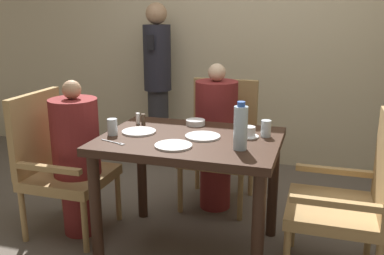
{
  "coord_description": "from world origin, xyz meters",
  "views": [
    {
      "loc": [
        0.75,
        -2.4,
        1.52
      ],
      "look_at": [
        0.0,
        0.04,
        0.82
      ],
      "focal_mm": 40.0,
      "sensor_mm": 36.0,
      "label": 1
    }
  ],
  "objects_px": {
    "plate_main_right": "(173,146)",
    "glass_tall_near": "(266,128)",
    "standing_host": "(158,79)",
    "chair_left_side": "(58,161)",
    "diner_in_left_chair": "(77,157)",
    "water_bottle": "(241,127)",
    "diner_in_far_chair": "(216,136)",
    "plate_main_left": "(203,136)",
    "chair_far_side": "(220,140)",
    "teacup_with_saucer": "(249,132)",
    "glass_tall_mid": "(112,127)",
    "bowl_small": "(196,122)",
    "chair_right_side": "(352,195)",
    "plate_dessert_center": "(139,132)"
  },
  "relations": [
    {
      "from": "chair_right_side",
      "to": "glass_tall_near",
      "type": "xyz_separation_m",
      "value": [
        -0.52,
        0.15,
        0.31
      ]
    },
    {
      "from": "standing_host",
      "to": "glass_tall_near",
      "type": "bearing_deg",
      "value": -47.99
    },
    {
      "from": "diner_in_left_chair",
      "to": "chair_right_side",
      "type": "bearing_deg",
      "value": -0.0
    },
    {
      "from": "plate_main_right",
      "to": "bowl_small",
      "type": "distance_m",
      "value": 0.5
    },
    {
      "from": "teacup_with_saucer",
      "to": "water_bottle",
      "type": "xyz_separation_m",
      "value": [
        -0.01,
        -0.25,
        0.1
      ]
    },
    {
      "from": "diner_in_left_chair",
      "to": "glass_tall_mid",
      "type": "relative_size",
      "value": 10.56
    },
    {
      "from": "diner_in_far_chair",
      "to": "plate_main_left",
      "type": "height_order",
      "value": "diner_in_far_chair"
    },
    {
      "from": "chair_far_side",
      "to": "teacup_with_saucer",
      "type": "height_order",
      "value": "chair_far_side"
    },
    {
      "from": "teacup_with_saucer",
      "to": "glass_tall_near",
      "type": "xyz_separation_m",
      "value": [
        0.1,
        0.04,
        0.02
      ]
    },
    {
      "from": "diner_in_far_chair",
      "to": "water_bottle",
      "type": "relative_size",
      "value": 4.21
    },
    {
      "from": "diner_in_far_chair",
      "to": "chair_right_side",
      "type": "height_order",
      "value": "diner_in_far_chair"
    },
    {
      "from": "chair_far_side",
      "to": "plate_main_right",
      "type": "bearing_deg",
      "value": -91.91
    },
    {
      "from": "chair_left_side",
      "to": "glass_tall_mid",
      "type": "height_order",
      "value": "chair_left_side"
    },
    {
      "from": "chair_right_side",
      "to": "glass_tall_mid",
      "type": "bearing_deg",
      "value": -176.15
    },
    {
      "from": "plate_dessert_center",
      "to": "water_bottle",
      "type": "bearing_deg",
      "value": -12.02
    },
    {
      "from": "diner_in_left_chair",
      "to": "chair_far_side",
      "type": "xyz_separation_m",
      "value": [
        0.81,
        0.82,
        -0.04
      ]
    },
    {
      "from": "water_bottle",
      "to": "glass_tall_mid",
      "type": "relative_size",
      "value": 2.65
    },
    {
      "from": "diner_in_far_chair",
      "to": "plate_main_left",
      "type": "distance_m",
      "value": 0.68
    },
    {
      "from": "chair_far_side",
      "to": "diner_in_far_chair",
      "type": "relative_size",
      "value": 0.86
    },
    {
      "from": "chair_far_side",
      "to": "standing_host",
      "type": "bearing_deg",
      "value": 138.38
    },
    {
      "from": "chair_far_side",
      "to": "chair_right_side",
      "type": "relative_size",
      "value": 1.0
    },
    {
      "from": "diner_in_left_chair",
      "to": "bowl_small",
      "type": "distance_m",
      "value": 0.84
    },
    {
      "from": "diner_in_far_chair",
      "to": "glass_tall_near",
      "type": "height_order",
      "value": "diner_in_far_chair"
    },
    {
      "from": "diner_in_left_chair",
      "to": "water_bottle",
      "type": "distance_m",
      "value": 1.2
    },
    {
      "from": "chair_right_side",
      "to": "water_bottle",
      "type": "height_order",
      "value": "water_bottle"
    },
    {
      "from": "diner_in_left_chair",
      "to": "plate_main_left",
      "type": "bearing_deg",
      "value": 1.14
    },
    {
      "from": "diner_in_left_chair",
      "to": "plate_main_right",
      "type": "height_order",
      "value": "diner_in_left_chair"
    },
    {
      "from": "diner_in_far_chair",
      "to": "glass_tall_mid",
      "type": "distance_m",
      "value": 0.93
    },
    {
      "from": "chair_right_side",
      "to": "plate_dessert_center",
      "type": "bearing_deg",
      "value": -179.97
    },
    {
      "from": "plate_main_right",
      "to": "glass_tall_near",
      "type": "distance_m",
      "value": 0.6
    },
    {
      "from": "plate_main_left",
      "to": "teacup_with_saucer",
      "type": "bearing_deg",
      "value": 18.5
    },
    {
      "from": "standing_host",
      "to": "glass_tall_mid",
      "type": "height_order",
      "value": "standing_host"
    },
    {
      "from": "plate_main_right",
      "to": "standing_host",
      "type": "bearing_deg",
      "value": 114.14
    },
    {
      "from": "glass_tall_mid",
      "to": "chair_left_side",
      "type": "bearing_deg",
      "value": 168.76
    },
    {
      "from": "chair_left_side",
      "to": "chair_far_side",
      "type": "height_order",
      "value": "same"
    },
    {
      "from": "chair_right_side",
      "to": "glass_tall_near",
      "type": "bearing_deg",
      "value": 164.24
    },
    {
      "from": "chair_left_side",
      "to": "chair_right_side",
      "type": "relative_size",
      "value": 1.0
    },
    {
      "from": "bowl_small",
      "to": "plate_main_right",
      "type": "bearing_deg",
      "value": -88.08
    },
    {
      "from": "diner_in_far_chair",
      "to": "glass_tall_near",
      "type": "distance_m",
      "value": 0.72
    },
    {
      "from": "plate_main_right",
      "to": "glass_tall_near",
      "type": "xyz_separation_m",
      "value": [
        0.48,
        0.36,
        0.05
      ]
    },
    {
      "from": "teacup_with_saucer",
      "to": "water_bottle",
      "type": "bearing_deg",
      "value": -91.28
    },
    {
      "from": "chair_far_side",
      "to": "chair_right_side",
      "type": "distance_m",
      "value": 1.26
    },
    {
      "from": "diner_in_far_chair",
      "to": "plate_main_right",
      "type": "bearing_deg",
      "value": -92.25
    },
    {
      "from": "standing_host",
      "to": "teacup_with_saucer",
      "type": "xyz_separation_m",
      "value": [
        1.17,
        -1.44,
        -0.06
      ]
    },
    {
      "from": "chair_left_side",
      "to": "diner_in_left_chair",
      "type": "relative_size",
      "value": 0.91
    },
    {
      "from": "chair_far_side",
      "to": "diner_in_far_chair",
      "type": "bearing_deg",
      "value": -90.0
    },
    {
      "from": "water_bottle",
      "to": "glass_tall_mid",
      "type": "bearing_deg",
      "value": 176.58
    },
    {
      "from": "chair_right_side",
      "to": "standing_host",
      "type": "distance_m",
      "value": 2.39
    },
    {
      "from": "chair_right_side",
      "to": "bowl_small",
      "type": "distance_m",
      "value": 1.09
    },
    {
      "from": "plate_main_left",
      "to": "plate_dessert_center",
      "type": "bearing_deg",
      "value": -177.49
    }
  ]
}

